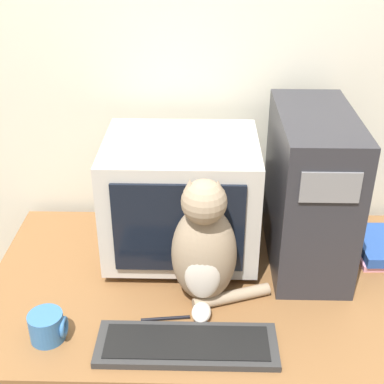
% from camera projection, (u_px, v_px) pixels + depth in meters
% --- Properties ---
extents(wall_back, '(7.00, 0.05, 2.50)m').
position_uv_depth(wall_back, '(216.00, 68.00, 1.71)').
color(wall_back, beige).
rests_on(wall_back, ground_plane).
extents(desk, '(1.32, 0.76, 0.74)m').
position_uv_depth(desk, '(212.00, 371.00, 1.75)').
color(desk, brown).
rests_on(desk, ground_plane).
extents(crt_monitor, '(0.45, 0.37, 0.37)m').
position_uv_depth(crt_monitor, '(181.00, 197.00, 1.61)').
color(crt_monitor, '#BCB7AD').
rests_on(crt_monitor, desk).
extents(computer_tower, '(0.21, 0.45, 0.46)m').
position_uv_depth(computer_tower, '(310.00, 189.00, 1.57)').
color(computer_tower, '#28282D').
rests_on(computer_tower, desk).
extents(keyboard, '(0.45, 0.15, 0.02)m').
position_uv_depth(keyboard, '(187.00, 345.00, 1.33)').
color(keyboard, '#2D2D2D').
rests_on(keyboard, desk).
extents(cat, '(0.28, 0.21, 0.39)m').
position_uv_depth(cat, '(205.00, 249.00, 1.42)').
color(cat, gray).
rests_on(cat, desk).
extents(book_stack, '(0.13, 0.21, 0.05)m').
position_uv_depth(book_stack, '(375.00, 247.00, 1.67)').
color(book_stack, pink).
rests_on(book_stack, desk).
extents(pen, '(0.13, 0.02, 0.01)m').
position_uv_depth(pen, '(165.00, 318.00, 1.42)').
color(pen, black).
rests_on(pen, desk).
extents(mug, '(0.09, 0.09, 0.08)m').
position_uv_depth(mug, '(48.00, 327.00, 1.35)').
color(mug, '#33669E').
rests_on(mug, desk).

